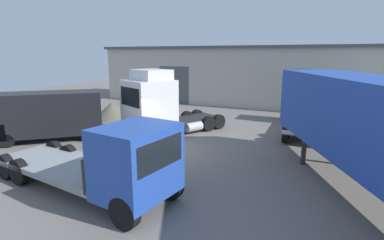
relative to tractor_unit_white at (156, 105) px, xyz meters
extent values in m
plane|color=slate|center=(1.51, -3.03, -1.85)|extent=(60.00, 60.00, 0.00)
cube|color=#B7B2A3|center=(1.51, 14.25, 0.78)|extent=(28.59, 6.57, 5.25)
cube|color=#474C51|center=(1.51, 14.25, 3.53)|extent=(29.09, 7.07, 0.25)
cube|color=#4C5156|center=(-4.78, 11.00, -0.05)|extent=(3.20, 0.08, 3.60)
cube|color=#4C5156|center=(7.80, 11.00, -0.05)|extent=(3.20, 0.08, 3.60)
cube|color=silver|center=(-0.22, -0.41, 0.07)|extent=(3.29, 3.25, 2.88)
cube|color=silver|center=(-0.13, -0.23, 1.78)|extent=(2.62, 2.43, 0.60)
cube|color=black|center=(-0.72, -1.47, 0.64)|extent=(1.93, 0.98, 1.04)
cube|color=#232326|center=(1.14, 2.39, -1.25)|extent=(3.46, 4.31, 0.24)
cylinder|color=#B2B2B7|center=(1.78, 1.41, -1.42)|extent=(0.98, 1.23, 0.56)
cylinder|color=black|center=(0.51, -1.43, -1.37)|extent=(0.68, 0.99, 0.95)
cylinder|color=black|center=(-1.47, -0.48, -1.37)|extent=(0.68, 0.99, 0.95)
cylinder|color=black|center=(2.35, 2.37, -1.37)|extent=(0.68, 0.99, 0.95)
cylinder|color=black|center=(0.37, 3.32, -1.37)|extent=(0.68, 0.99, 0.95)
cylinder|color=black|center=(2.74, 3.18, -1.37)|extent=(0.68, 0.99, 0.95)
cylinder|color=black|center=(0.76, 4.14, -1.37)|extent=(0.68, 0.99, 0.95)
cube|color=#2347A3|center=(10.63, -4.13, 0.86)|extent=(7.28, 11.41, 2.71)
cube|color=#232326|center=(10.63, -4.13, -0.62)|extent=(6.60, 11.08, 0.24)
cube|color=#232326|center=(8.36, -1.30, -1.29)|extent=(0.21, 0.21, 1.11)
cube|color=#232326|center=(9.80, -0.60, -1.29)|extent=(0.21, 0.21, 1.11)
cube|color=black|center=(-4.97, -3.29, -0.31)|extent=(5.48, 5.25, 2.36)
cube|color=black|center=(-6.78, -4.94, -1.04)|extent=(2.01, 2.08, 0.90)
cube|color=black|center=(-6.48, -4.67, 0.17)|extent=(1.19, 1.29, 0.85)
cylinder|color=black|center=(-5.87, -5.27, -1.49)|extent=(0.73, 0.71, 0.72)
cylinder|color=black|center=(-7.02, -4.01, -1.49)|extent=(0.73, 0.71, 0.72)
cylinder|color=black|center=(-2.92, -2.57, -1.49)|extent=(0.73, 0.71, 0.72)
cylinder|color=black|center=(-4.07, -1.32, -1.49)|extent=(0.73, 0.71, 0.72)
cube|color=#28843D|center=(7.94, 7.58, -0.22)|extent=(2.48, 2.01, 2.20)
cube|color=black|center=(7.90, 8.50, 0.18)|extent=(2.02, 0.17, 0.88)
cube|color=silver|center=(8.11, 3.96, -1.14)|extent=(2.64, 5.44, 0.20)
cube|color=#232326|center=(7.99, 6.55, -0.59)|extent=(2.40, 0.23, 1.10)
cylinder|color=black|center=(6.87, 7.98, -1.32)|extent=(0.35, 1.07, 1.06)
cylinder|color=black|center=(8.97, 8.07, -1.32)|extent=(0.35, 1.07, 1.06)
cylinder|color=black|center=(7.11, 2.85, -1.32)|extent=(0.35, 1.07, 1.06)
cylinder|color=black|center=(9.20, 2.94, -1.32)|extent=(0.35, 1.07, 1.06)
cylinder|color=black|center=(7.15, 1.85, -1.32)|extent=(0.35, 1.07, 1.06)
cylinder|color=black|center=(9.25, 1.94, -1.32)|extent=(0.35, 1.07, 1.06)
cube|color=#2347A3|center=(4.03, -7.61, -0.25)|extent=(2.19, 2.63, 2.20)
cube|color=black|center=(4.94, -7.73, 0.14)|extent=(0.34, 2.01, 0.88)
cube|color=gray|center=(0.29, -7.12, -1.17)|extent=(5.90, 3.11, 0.20)
cube|color=#232326|center=(3.01, -7.48, -0.62)|extent=(0.43, 2.40, 1.10)
cylinder|color=black|center=(4.61, -6.63, -1.35)|extent=(1.02, 0.42, 0.99)
cylinder|color=black|center=(4.34, -8.71, -1.35)|extent=(1.02, 0.42, 0.99)
cylinder|color=black|center=(-0.78, -5.93, -1.35)|extent=(1.02, 0.42, 0.99)
cylinder|color=black|center=(-1.05, -8.01, -1.35)|extent=(1.02, 0.42, 0.99)
cylinder|color=black|center=(-1.77, -5.80, -1.35)|extent=(1.02, 0.42, 0.99)
cylinder|color=black|center=(-2.04, -7.88, -1.35)|extent=(1.02, 0.42, 0.99)
cone|color=#565147|center=(-5.66, 2.77, -1.23)|extent=(2.86, 2.86, 1.23)
cube|color=black|center=(2.70, -2.78, -1.83)|extent=(0.40, 0.40, 0.04)
cone|color=orange|center=(2.70, -2.78, -1.57)|extent=(0.36, 0.36, 0.55)
camera|label=1|loc=(9.25, -14.74, 2.96)|focal=28.00mm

